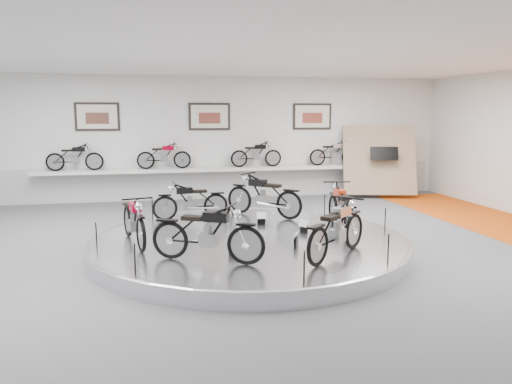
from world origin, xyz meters
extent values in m
plane|color=#4E4E51|center=(0.00, 0.00, 0.00)|extent=(16.00, 16.00, 0.00)
plane|color=white|center=(0.00, 0.00, 4.00)|extent=(16.00, 16.00, 0.00)
plane|color=white|center=(0.00, 7.00, 2.00)|extent=(16.00, 0.00, 16.00)
plane|color=white|center=(0.00, -7.00, 2.00)|extent=(16.00, 0.00, 16.00)
cube|color=#BCBCBA|center=(0.00, 6.98, 0.55)|extent=(15.68, 0.04, 1.10)
cylinder|color=silver|center=(0.00, 0.30, 0.15)|extent=(6.40, 6.40, 0.30)
torus|color=#B2B2BA|center=(0.00, 0.30, 0.27)|extent=(6.40, 6.40, 0.10)
cube|color=silver|center=(0.00, 6.70, 1.00)|extent=(11.00, 0.55, 0.10)
cube|color=beige|center=(-3.50, 6.96, 2.70)|extent=(1.35, 0.06, 0.88)
cube|color=beige|center=(0.00, 6.96, 2.70)|extent=(1.35, 0.06, 0.88)
cube|color=beige|center=(3.50, 6.96, 2.70)|extent=(1.35, 0.06, 0.88)
cube|color=#998564|center=(5.60, 6.10, 1.25)|extent=(2.56, 1.52, 2.30)
camera|label=1|loc=(-1.89, -9.39, 2.78)|focal=35.00mm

